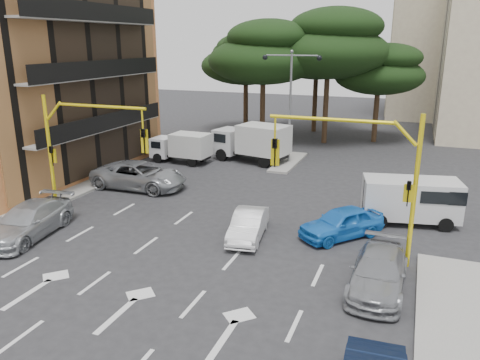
# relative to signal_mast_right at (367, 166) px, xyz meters

# --- Properties ---
(ground) EXTENTS (120.00, 120.00, 0.00)m
(ground) POSITION_rel_signal_mast_right_xyz_m (-6.80, -1.99, -3.88)
(ground) COLOR #28282B
(ground) RESTS_ON ground
(median_strip) EXTENTS (1.40, 6.00, 0.15)m
(median_strip) POSITION_rel_signal_mast_right_xyz_m (-6.80, 14.01, -3.81)
(median_strip) COLOR gray
(median_strip) RESTS_ON ground
(apartment_beige_far) EXTENTS (16.20, 12.15, 16.70)m
(apartment_beige_far) POSITION_rel_signal_mast_right_xyz_m (6.15, 42.01, 4.47)
(apartment_beige_far) COLOR #C4B193
(apartment_beige_far) RESTS_ON ground
(pine_left_near) EXTENTS (9.15, 9.15, 10.23)m
(pine_left_near) POSITION_rel_signal_mast_right_xyz_m (-10.75, 19.96, 3.72)
(pine_left_near) COLOR #382616
(pine_left_near) RESTS_ON ground
(pine_center) EXTENTS (9.98, 9.98, 11.16)m
(pine_center) POSITION_rel_signal_mast_right_xyz_m (-5.75, 21.96, 4.41)
(pine_center) COLOR #382616
(pine_center) RESTS_ON ground
(pine_left_far) EXTENTS (8.32, 8.32, 9.30)m
(pine_left_far) POSITION_rel_signal_mast_right_xyz_m (-13.75, 23.96, 3.03)
(pine_left_far) COLOR #382616
(pine_left_far) RESTS_ON ground
(pine_right) EXTENTS (7.49, 7.49, 8.37)m
(pine_right) POSITION_rel_signal_mast_right_xyz_m (-1.75, 23.96, 2.33)
(pine_right) COLOR #382616
(pine_right) RESTS_ON ground
(pine_back) EXTENTS (9.15, 9.15, 10.23)m
(pine_back) POSITION_rel_signal_mast_right_xyz_m (-7.75, 26.96, 3.72)
(pine_back) COLOR #382616
(pine_back) RESTS_ON ground
(signal_mast_right) EXTENTS (5.79, 0.37, 6.00)m
(signal_mast_right) POSITION_rel_signal_mast_right_xyz_m (0.00, 0.00, 0.00)
(signal_mast_right) COLOR yellow
(signal_mast_right) RESTS_ON ground
(signal_mast_left) EXTENTS (5.79, 0.37, 6.00)m
(signal_mast_left) POSITION_rel_signal_mast_right_xyz_m (-13.61, 0.00, 0.00)
(signal_mast_left) COLOR yellow
(signal_mast_left) RESTS_ON ground
(street_lamp_center) EXTENTS (4.16, 0.36, 7.77)m
(street_lamp_center) POSITION_rel_signal_mast_right_xyz_m (-6.80, 14.01, 1.54)
(street_lamp_center) COLOR slate
(street_lamp_center) RESTS_ON median_strip
(car_white_hatch) EXTENTS (1.85, 3.89, 1.23)m
(car_white_hatch) POSITION_rel_signal_mast_right_xyz_m (-4.96, 0.36, -3.27)
(car_white_hatch) COLOR silver
(car_white_hatch) RESTS_ON ground
(car_blue_compact) EXTENTS (3.86, 4.10, 1.37)m
(car_blue_compact) POSITION_rel_signal_mast_right_xyz_m (-1.09, 1.95, -3.20)
(car_blue_compact) COLOR blue
(car_blue_compact) RESTS_ON ground
(car_silver_wagon) EXTENTS (2.72, 5.26, 1.46)m
(car_silver_wagon) POSITION_rel_signal_mast_right_xyz_m (-14.27, -3.00, -3.16)
(car_silver_wagon) COLOR #A6A9AE
(car_silver_wagon) RESTS_ON ground
(car_silver_cross_a) EXTENTS (5.76, 2.74, 1.59)m
(car_silver_cross_a) POSITION_rel_signal_mast_right_xyz_m (-13.58, 5.01, -3.09)
(car_silver_cross_a) COLOR #929699
(car_silver_cross_a) RESTS_ON ground
(car_silver_parked) EXTENTS (1.93, 4.59, 1.32)m
(car_silver_parked) POSITION_rel_signal_mast_right_xyz_m (0.88, -2.23, -3.22)
(car_silver_parked) COLOR gray
(car_silver_parked) RESTS_ON ground
(van_white) EXTENTS (4.75, 2.88, 2.21)m
(van_white) POSITION_rel_signal_mast_right_xyz_m (1.70, 4.90, -2.78)
(van_white) COLOR silver
(van_white) RESTS_ON ground
(box_truck_a) EXTENTS (4.49, 2.03, 2.17)m
(box_truck_a) POSITION_rel_signal_mast_right_xyz_m (-14.15, 11.44, -2.80)
(box_truck_a) COLOR silver
(box_truck_a) RESTS_ON ground
(box_truck_b) EXTENTS (6.02, 3.47, 2.78)m
(box_truck_b) POSITION_rel_signal_mast_right_xyz_m (-9.49, 13.51, -2.49)
(box_truck_b) COLOR silver
(box_truck_b) RESTS_ON ground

